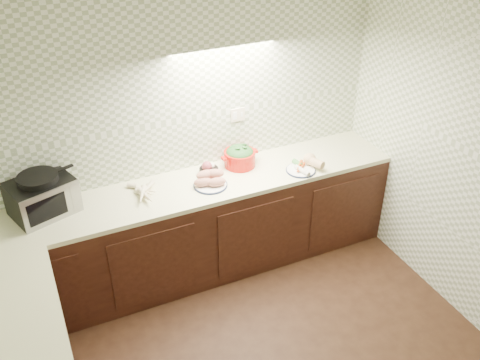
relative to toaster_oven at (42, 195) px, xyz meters
name	(u,v)px	position (x,y,z in m)	size (l,w,h in m)	color
room	(282,210)	(1.15, -1.63, 0.57)	(3.60, 3.60, 2.60)	black
counter	(144,318)	(0.47, -0.94, -0.60)	(3.60, 3.60, 0.90)	black
toaster_oven	(42,195)	(0.00, 0.00, 0.00)	(0.55, 0.48, 0.33)	black
parsnip_pile	(137,193)	(0.70, -0.07, -0.12)	(0.33, 0.37, 0.07)	beige
sweet_potato_plate	(210,180)	(1.29, -0.17, -0.10)	(0.29, 0.28, 0.13)	#131B3A
onion_bowl	(208,170)	(1.35, -0.01, -0.11)	(0.16, 0.16, 0.13)	black
dutch_oven	(240,156)	(1.65, 0.02, -0.06)	(0.34, 0.29, 0.19)	red
veg_plate	(305,164)	(2.15, -0.26, -0.11)	(0.32, 0.31, 0.12)	#131B3A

